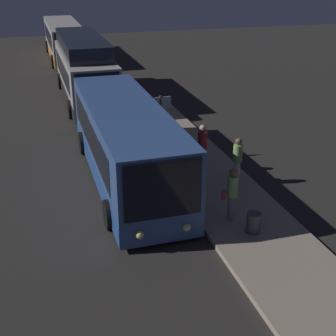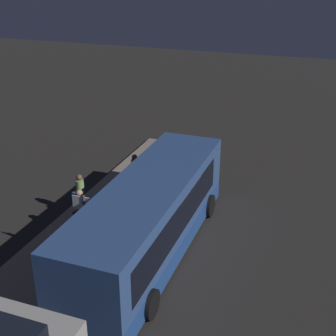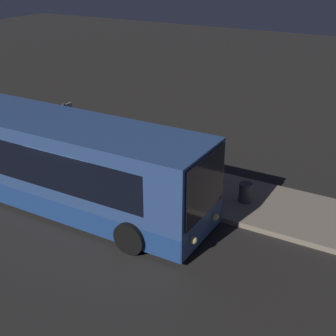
{
  "view_description": "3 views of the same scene",
  "coord_description": "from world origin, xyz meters",
  "views": [
    {
      "loc": [
        15.42,
        -3.07,
        7.83
      ],
      "look_at": [
        2.7,
        0.75,
        1.89
      ],
      "focal_mm": 50.0,
      "sensor_mm": 36.0,
      "label": 1
    },
    {
      "loc": [
        -14.34,
        -5.55,
        10.03
      ],
      "look_at": [
        2.7,
        0.75,
        1.89
      ],
      "focal_mm": 50.0,
      "sensor_mm": 36.0,
      "label": 2
    },
    {
      "loc": [
        8.97,
        -10.14,
        7.71
      ],
      "look_at": [
        2.7,
        0.75,
        1.89
      ],
      "focal_mm": 50.0,
      "sensor_mm": 36.0,
      "label": 3
    }
  ],
  "objects": [
    {
      "name": "passenger_with_bags",
      "position": [
        0.83,
        4.01,
        1.09
      ],
      "size": [
        0.6,
        0.5,
        1.69
      ],
      "rotation": [
        0.0,
        0.0,
        1.13
      ],
      "color": "silver",
      "rests_on": "platform"
    },
    {
      "name": "suitcase",
      "position": [
        -1.19,
        2.69,
        0.49
      ],
      "size": [
        0.42,
        0.23,
        0.86
      ],
      "color": "black",
      "rests_on": "platform"
    },
    {
      "name": "passenger_boarding",
      "position": [
        -0.62,
        3.15,
        1.16
      ],
      "size": [
        0.56,
        0.39,
        1.82
      ],
      "rotation": [
        0.0,
        0.0,
        1.54
      ],
      "color": "silver",
      "rests_on": "platform"
    },
    {
      "name": "sign_post",
      "position": [
        -2.3,
        1.92,
        1.88
      ],
      "size": [
        0.1,
        0.87,
        2.62
      ],
      "color": "#4C4C51",
      "rests_on": "platform"
    },
    {
      "name": "trash_bin",
      "position": [
        4.37,
        2.97,
        0.5
      ],
      "size": [
        0.44,
        0.44,
        0.65
      ],
      "color": "#3F3F44",
      "rests_on": "platform"
    },
    {
      "name": "platform",
      "position": [
        0.0,
        3.12,
        0.09
      ],
      "size": [
        20.0,
        3.04,
        0.17
      ],
      "color": "gray",
      "rests_on": "ground"
    },
    {
      "name": "passenger_waiting",
      "position": [
        3.44,
        2.63,
        1.15
      ],
      "size": [
        0.47,
        0.59,
        1.77
      ],
      "rotation": [
        0.0,
        0.0,
        2.78
      ],
      "color": "gray",
      "rests_on": "platform"
    },
    {
      "name": "bus_lead",
      "position": [
        -0.91,
        0.15,
        1.45
      ],
      "size": [
        10.29,
        2.89,
        2.92
      ],
      "color": "#33518C",
      "rests_on": "ground"
    },
    {
      "name": "ground",
      "position": [
        0.0,
        0.0,
        0.0
      ],
      "size": [
        80.0,
        80.0,
        0.0
      ],
      "primitive_type": "plane",
      "color": "#2B2826"
    }
  ]
}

